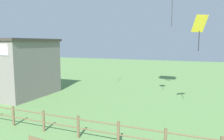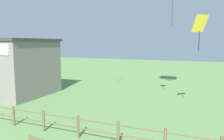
# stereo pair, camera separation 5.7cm
# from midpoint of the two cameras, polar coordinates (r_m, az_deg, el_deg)

# --- Properties ---
(wooden_fence) EXTENTS (20.99, 0.14, 1.24)m
(wooden_fence) POSITION_cam_midpoint_polar(r_m,az_deg,el_deg) (11.76, -3.71, -14.99)
(wooden_fence) COLOR brown
(wooden_fence) RESTS_ON ground_plane
(seaside_building) EXTENTS (6.64, 6.55, 5.51)m
(seaside_building) POSITION_cam_midpoint_polar(r_m,az_deg,el_deg) (23.55, -23.90, 0.78)
(seaside_building) COLOR slate
(seaside_building) RESTS_ON ground_plane
(kite_yellow_diamond) EXTENTS (1.04, 0.97, 2.31)m
(kite_yellow_diamond) POSITION_cam_midpoint_polar(r_m,az_deg,el_deg) (15.44, 22.06, 10.60)
(kite_yellow_diamond) COLOR yellow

